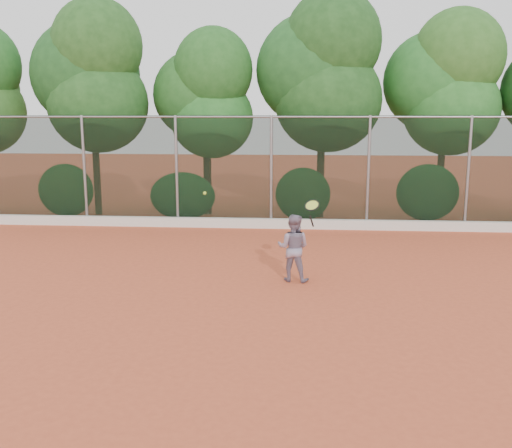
{
  "coord_description": "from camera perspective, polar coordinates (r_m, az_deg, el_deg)",
  "views": [
    {
      "loc": [
        0.94,
        -10.77,
        3.53
      ],
      "look_at": [
        0.0,
        1.0,
        1.25
      ],
      "focal_mm": 40.0,
      "sensor_mm": 36.0,
      "label": 1
    }
  ],
  "objects": [
    {
      "name": "chainlink_fence",
      "position": [
        17.87,
        1.54,
        5.56
      ],
      "size": [
        24.09,
        0.09,
        3.5
      ],
      "color": "black",
      "rests_on": "ground"
    },
    {
      "name": "tennis_ball_in_flight",
      "position": [
        12.05,
        -5.15,
        3.1
      ],
      "size": [
        0.07,
        0.07,
        0.07
      ],
      "color": "#C3E333",
      "rests_on": "ground"
    },
    {
      "name": "ground",
      "position": [
        11.37,
        -0.4,
        -7.16
      ],
      "size": [
        80.0,
        80.0,
        0.0
      ],
      "primitive_type": "plane",
      "color": "#CA522F",
      "rests_on": "ground"
    },
    {
      "name": "foliage_backdrop",
      "position": [
        19.82,
        0.26,
        13.45
      ],
      "size": [
        23.7,
        3.63,
        7.55
      ],
      "color": "#44301A",
      "rests_on": "ground"
    },
    {
      "name": "tennis_player",
      "position": [
        12.19,
        3.75,
        -2.39
      ],
      "size": [
        0.8,
        0.68,
        1.45
      ],
      "primitive_type": "imported",
      "rotation": [
        0.0,
        0.0,
        2.94
      ],
      "color": "gray",
      "rests_on": "ground"
    },
    {
      "name": "tennis_racket",
      "position": [
        12.0,
        5.62,
        1.7
      ],
      "size": [
        0.4,
        0.37,
        0.6
      ],
      "color": "black",
      "rests_on": "ground"
    },
    {
      "name": "concrete_curb",
      "position": [
        17.93,
        1.48,
        0.06
      ],
      "size": [
        24.0,
        0.2,
        0.3
      ],
      "primitive_type": "cube",
      "color": "silver",
      "rests_on": "ground"
    }
  ]
}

